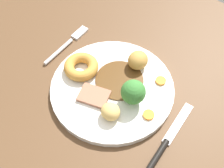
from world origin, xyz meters
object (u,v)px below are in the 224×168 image
yorkshire_pudding (81,67)px  carrot_coin_back (149,115)px  meat_slice_main (94,96)px  fork (67,44)px  carrot_coin_front (161,81)px  knife (164,145)px  roast_potato_right (138,60)px  broccoli_floret (134,92)px  dinner_plate (112,89)px  roast_potato_left (111,112)px

yorkshire_pudding → carrot_coin_back: (18.31, 0.32, -0.91)cm
meat_slice_main → yorkshire_pudding: size_ratio=0.80×
meat_slice_main → fork: meat_slice_main is taller
carrot_coin_front → knife: bearing=-51.7°
roast_potato_right → yorkshire_pudding: bearing=-134.1°
meat_slice_main → yorkshire_pudding: (-6.94, 3.49, 0.77)cm
carrot_coin_front → knife: carrot_coin_front is taller
knife → broccoli_floret: bearing=65.8°
dinner_plate → broccoli_floret: size_ratio=4.63×
meat_slice_main → knife: 17.35cm
roast_potato_right → carrot_coin_front: (6.54, -0.20, -1.71)cm
fork → roast_potato_left: bearing=-115.8°
broccoli_floret → knife: 11.87cm
dinner_plate → yorkshire_pudding: 8.40cm
yorkshire_pudding → broccoli_floret: bearing=4.9°
dinner_plate → meat_slice_main: bearing=-105.1°
carrot_coin_back → broccoli_floret: broccoli_floret is taller
yorkshire_pudding → knife: size_ratio=0.41×
roast_potato_left → yorkshire_pudding: bearing=159.7°
roast_potato_right → broccoli_floret: broccoli_floret is taller
broccoli_floret → carrot_coin_front: bearing=77.7°
broccoli_floret → fork: broccoli_floret is taller
roast_potato_right → carrot_coin_back: bearing=-42.5°
carrot_coin_front → carrot_coin_back: (2.99, -8.53, 0.01)cm
roast_potato_left → carrot_coin_back: 7.75cm
yorkshire_pudding → fork: yorkshire_pudding is taller
roast_potato_left → carrot_coin_back: roast_potato_left is taller
meat_slice_main → roast_potato_left: bearing=-11.4°
carrot_coin_front → fork: 24.73cm
roast_potato_right → knife: bearing=-36.6°
knife → dinner_plate: bearing=72.7°
fork → knife: knife is taller
dinner_plate → knife: dinner_plate is taller
yorkshire_pudding → carrot_coin_back: size_ratio=3.33×
meat_slice_main → carrot_coin_back: (11.37, 3.81, -0.14)cm
yorkshire_pudding → broccoli_floret: 13.85cm
yorkshire_pudding → roast_potato_left: size_ratio=1.92×
broccoli_floret → knife: bearing=-18.6°
meat_slice_main → roast_potato_right: size_ratio=1.30×
dinner_plate → broccoli_floret: broccoli_floret is taller
roast_potato_left → carrot_coin_front: bearing=78.1°
roast_potato_right → knife: 19.43cm
meat_slice_main → broccoli_floret: broccoli_floret is taller
dinner_plate → meat_slice_main: meat_slice_main is taller
roast_potato_left → knife: size_ratio=0.22×
carrot_coin_front → carrot_coin_back: bearing=-70.7°
dinner_plate → knife: bearing=-11.7°
yorkshire_pudding → roast_potato_right: bearing=45.9°
roast_potato_right → carrot_coin_front: bearing=-1.8°
roast_potato_right → broccoli_floret: 9.34cm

